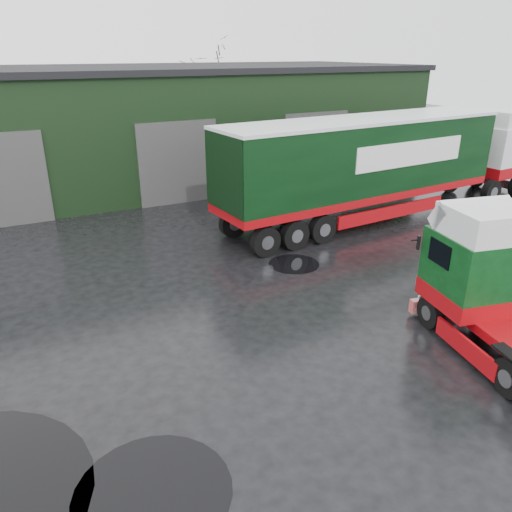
# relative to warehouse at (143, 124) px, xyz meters

# --- Properties ---
(ground) EXTENTS (100.00, 100.00, 0.00)m
(ground) POSITION_rel_warehouse_xyz_m (-2.00, -20.00, -3.16)
(ground) COLOR black
(warehouse) EXTENTS (32.40, 12.40, 6.30)m
(warehouse) POSITION_rel_warehouse_xyz_m (0.00, 0.00, 0.00)
(warehouse) COLOR black
(warehouse) RESTS_ON ground
(lorry_right) EXTENTS (17.54, 4.25, 4.56)m
(lorry_right) POSITION_rel_warehouse_xyz_m (6.00, -12.58, -0.87)
(lorry_right) COLOR silver
(lorry_right) RESTS_ON ground
(tree_back_b) EXTENTS (4.40, 4.40, 7.50)m
(tree_back_b) POSITION_rel_warehouse_xyz_m (8.00, 10.00, 0.59)
(tree_back_b) COLOR black
(tree_back_b) RESTS_ON ground
(puddle_0) EXTENTS (2.78, 2.78, 0.01)m
(puddle_0) POSITION_rel_warehouse_xyz_m (-6.42, -22.78, -3.15)
(puddle_0) COLOR black
(puddle_0) RESTS_ON ground
(puddle_1) EXTENTS (1.82, 1.82, 0.01)m
(puddle_1) POSITION_rel_warehouse_xyz_m (0.99, -15.34, -3.15)
(puddle_1) COLOR black
(puddle_1) RESTS_ON ground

